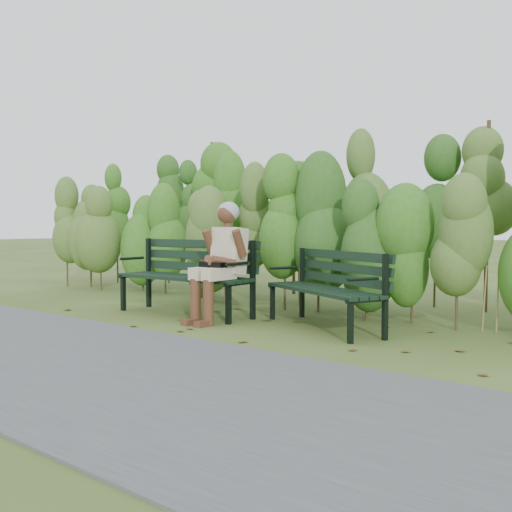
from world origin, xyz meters
The scene contains 7 objects.
ground centered at (0.00, 0.00, 0.00)m, with size 80.00×80.00×0.00m, color #3D4C1A.
footpath centered at (0.00, -2.20, 0.01)m, with size 60.00×2.50×0.01m, color #474749.
hedge_band centered at (0.00, 1.86, 1.26)m, with size 11.04×1.67×2.42m.
leaf_litter centered at (-0.11, -0.27, 0.00)m, with size 5.99×2.16×0.01m.
bench_left centered at (-0.96, 0.22, 0.55)m, with size 1.88×0.68×0.93m.
bench_right centered at (0.95, 0.45, 0.49)m, with size 1.74×1.19×0.83m.
seated_woman centered at (-0.28, 0.06, 0.78)m, with size 0.56×0.81×1.38m.
Camera 1 is at (4.40, -4.97, 1.11)m, focal length 42.00 mm.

